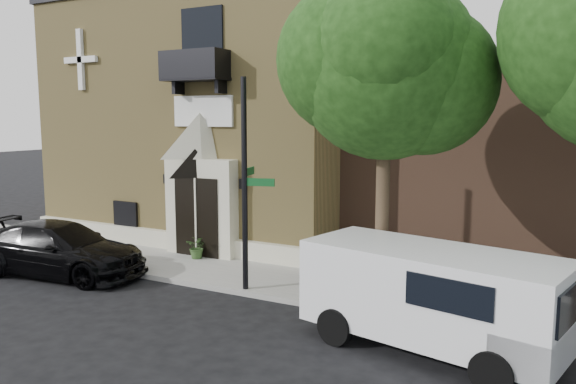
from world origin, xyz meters
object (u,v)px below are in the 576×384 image
(black_sedan, at_px, (60,249))
(cargo_van, at_px, (440,297))
(street_sign, at_px, (245,185))
(dumpster, at_px, (369,281))
(pedestrian_near, at_px, (343,255))
(fire_hydrant, at_px, (387,294))

(black_sedan, xyz_separation_m, cargo_van, (11.36, -0.34, 0.38))
(street_sign, bearing_deg, dumpster, -9.45)
(black_sedan, relative_size, pedestrian_near, 3.53)
(street_sign, xyz_separation_m, dumpster, (3.36, 0.29, -2.20))
(black_sedan, distance_m, street_sign, 6.40)
(dumpster, bearing_deg, pedestrian_near, 145.84)
(pedestrian_near, bearing_deg, fire_hydrant, 110.19)
(dumpster, distance_m, pedestrian_near, 1.93)
(fire_hydrant, bearing_deg, cargo_van, -44.83)
(fire_hydrant, relative_size, pedestrian_near, 0.52)
(fire_hydrant, relative_size, dumpster, 0.40)
(street_sign, height_order, pedestrian_near, street_sign)
(black_sedan, bearing_deg, cargo_van, -99.28)
(street_sign, bearing_deg, cargo_van, -28.88)
(black_sedan, height_order, cargo_van, cargo_van)
(dumpster, height_order, pedestrian_near, pedestrian_near)
(fire_hydrant, height_order, pedestrian_near, pedestrian_near)
(fire_hydrant, bearing_deg, pedestrian_near, 139.23)
(black_sedan, xyz_separation_m, dumpster, (9.28, 1.35, -0.04))
(fire_hydrant, distance_m, pedestrian_near, 2.39)
(street_sign, relative_size, pedestrian_near, 3.61)
(black_sedan, bearing_deg, fire_hydrant, -90.37)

